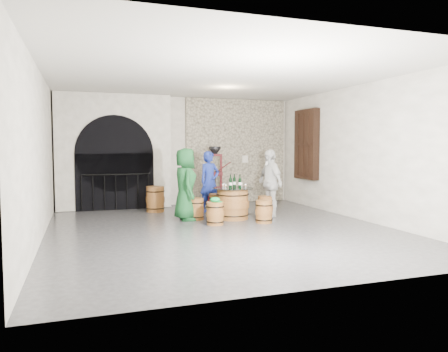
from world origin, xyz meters
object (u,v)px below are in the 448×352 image
object	(u,v)px
wine_bottle_center	(240,182)
wine_bottle_left	(231,183)
person_white	(270,183)
barrel_table	(233,203)
barrel_stool_right	(265,206)
barrel_stool_near_right	(264,212)
person_green	(185,184)
barrel_stool_near_left	(215,213)
person_blue	(210,181)
barrel_stool_left	(196,209)
wine_bottle_right	(234,182)
side_barrel	(155,199)
corking_press	(215,171)
barrel_stool_far	(216,204)

from	to	relation	value
wine_bottle_center	wine_bottle_left	bearing A→B (deg)	179.34
person_white	wine_bottle_left	xyz separation A→B (m)	(-1.08, -0.11, 0.05)
barrel_table	barrel_stool_right	bearing A→B (deg)	2.96
barrel_stool_near_right	person_green	world-z (taller)	person_green
barrel_table	barrel_stool_near_right	distance (m)	0.89
wine_bottle_center	barrel_stool_near_left	bearing A→B (deg)	-145.06
person_blue	wine_bottle_left	bearing A→B (deg)	-102.32
barrel_table	barrel_stool_left	world-z (taller)	barrel_table
barrel_table	person_blue	size ratio (longest dim) A/B	0.60
wine_bottle_right	side_barrel	xyz separation A→B (m)	(-1.66, 1.61, -0.55)
person_white	wine_bottle_center	size ratio (longest dim) A/B	5.15
person_white	wine_bottle_center	bearing A→B (deg)	-88.89
barrel_stool_right	side_barrel	bearing A→B (deg)	146.13
person_white	corking_press	distance (m)	2.47
barrel_stool_right	corking_press	bearing A→B (deg)	103.50
barrel_stool_near_left	person_green	size ratio (longest dim) A/B	0.30
barrel_table	person_white	size ratio (longest dim) A/B	0.58
wine_bottle_center	side_barrel	distance (m)	2.54
barrel_stool_far	person_blue	world-z (taller)	person_blue
person_green	person_blue	xyz separation A→B (m)	(0.91, 1.07, -0.04)
person_green	wine_bottle_center	distance (m)	1.30
barrel_stool_near_right	person_green	xyz separation A→B (m)	(-1.61, 0.93, 0.60)
barrel_stool_near_left	barrel_stool_far	bearing A→B (deg)	71.54
person_white	side_barrel	distance (m)	3.11
barrel_stool_near_right	barrel_stool_near_left	distance (m)	1.14
barrel_stool_right	barrel_stool_near_right	size ratio (longest dim) A/B	1.00
barrel_stool_far	barrel_stool_near_left	distance (m)	1.58
barrel_stool_far	barrel_stool_right	size ratio (longest dim) A/B	1.00
barrel_stool_far	corking_press	bearing A→B (deg)	73.78
person_white	wine_bottle_center	xyz separation A→B (m)	(-0.84, -0.11, 0.05)
corking_press	barrel_stool_right	bearing A→B (deg)	-65.15
barrel_stool_right	wine_bottle_left	size ratio (longest dim) A/B	1.58
barrel_stool_near_left	person_blue	distance (m)	2.02
barrel_stool_near_left	wine_bottle_left	distance (m)	1.01
person_green	wine_bottle_center	size ratio (longest dim) A/B	5.25
wine_bottle_right	side_barrel	bearing A→B (deg)	135.95
person_blue	person_green	bearing A→B (deg)	-148.20
barrel_stool_near_right	person_green	distance (m)	1.95
barrel_stool_left	wine_bottle_right	world-z (taller)	wine_bottle_right
person_green	side_barrel	bearing A→B (deg)	21.65
barrel_stool_left	wine_bottle_center	xyz separation A→B (m)	(1.04, -0.22, 0.63)
barrel_stool_far	wine_bottle_right	xyz separation A→B (m)	(0.21, -0.78, 0.63)
corking_press	barrel_stool_near_left	bearing A→B (deg)	-95.98
barrel_stool_near_right	barrel_stool_left	bearing A→B (deg)	147.06
wine_bottle_center	corking_press	bearing A→B (deg)	86.56
person_green	wine_bottle_center	world-z (taller)	person_green
barrel_table	wine_bottle_center	xyz separation A→B (m)	(0.17, -0.06, 0.51)
wine_bottle_left	wine_bottle_right	distance (m)	0.22
barrel_stool_left	wine_bottle_left	xyz separation A→B (m)	(0.80, -0.22, 0.63)
person_blue	wine_bottle_right	size ratio (longest dim) A/B	4.98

